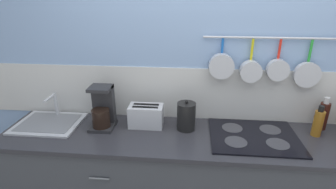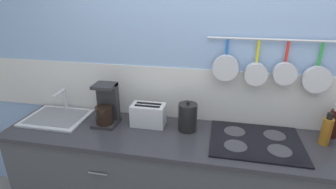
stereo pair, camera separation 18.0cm
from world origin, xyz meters
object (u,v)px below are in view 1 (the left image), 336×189
object	(u,v)px
toaster	(146,116)
bottle_sesame_oil	(323,115)
bottle_dish_soap	(318,123)
coffee_maker	(103,110)
kettle	(186,116)

from	to	relation	value
toaster	bottle_sesame_oil	size ratio (longest dim) A/B	1.08
bottle_dish_soap	bottle_sesame_oil	xyz separation A→B (m)	(0.08, 0.11, 0.01)
coffee_maker	kettle	bearing A→B (deg)	1.23
coffee_maker	bottle_dish_soap	distance (m)	1.59
coffee_maker	bottle_sesame_oil	size ratio (longest dim) A/B	1.27
toaster	kettle	xyz separation A→B (m)	(0.31, -0.02, 0.02)
toaster	bottle_sesame_oil	world-z (taller)	bottle_sesame_oil
coffee_maker	toaster	size ratio (longest dim) A/B	1.18
bottle_dish_soap	bottle_sesame_oil	distance (m)	0.14
toaster	kettle	size ratio (longest dim) A/B	1.17
kettle	bottle_dish_soap	size ratio (longest dim) A/B	1.01
bottle_dish_soap	bottle_sesame_oil	size ratio (longest dim) A/B	0.91
coffee_maker	toaster	world-z (taller)	coffee_maker
coffee_maker	toaster	bearing A→B (deg)	5.56
coffee_maker	bottle_dish_soap	size ratio (longest dim) A/B	1.39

